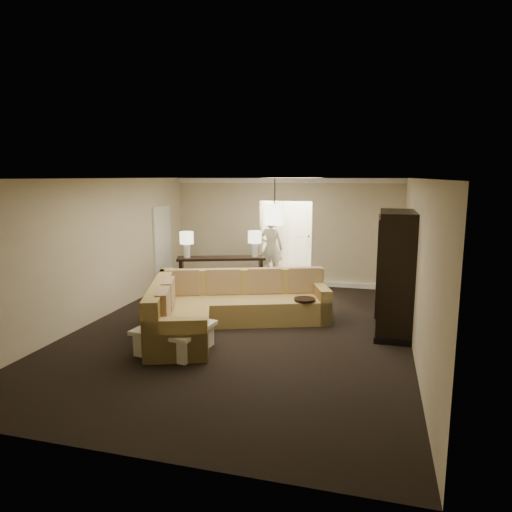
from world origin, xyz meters
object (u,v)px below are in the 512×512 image
(person, at_px, (271,245))
(armoire, at_px, (395,275))
(sectional_sofa, at_px, (224,307))
(coffee_table, at_px, (175,338))
(drink_table, at_px, (305,306))
(console_table, at_px, (221,270))

(person, bearing_deg, armoire, 134.71)
(sectional_sofa, bearing_deg, person, 71.03)
(coffee_table, distance_m, drink_table, 2.65)
(drink_table, relative_size, person, 0.26)
(coffee_table, relative_size, console_table, 0.53)
(coffee_table, xyz_separation_m, console_table, (-0.61, 4.05, 0.28))
(armoire, bearing_deg, console_table, 152.44)
(console_table, distance_m, armoire, 4.65)
(sectional_sofa, bearing_deg, armoire, -8.81)
(sectional_sofa, height_order, console_table, sectional_sofa)
(drink_table, height_order, person, person)
(sectional_sofa, bearing_deg, coffee_table, -126.22)
(person, bearing_deg, coffee_table, 89.88)
(console_table, xyz_separation_m, person, (0.95, 1.45, 0.49))
(armoire, relative_size, drink_table, 4.28)
(coffee_table, height_order, armoire, armoire)
(sectional_sofa, relative_size, person, 1.78)
(sectional_sofa, distance_m, drink_table, 1.56)
(sectional_sofa, xyz_separation_m, person, (-0.05, 4.17, 0.59))
(sectional_sofa, xyz_separation_m, armoire, (3.09, 0.59, 0.67))
(armoire, relative_size, person, 1.13)
(sectional_sofa, relative_size, console_table, 1.58)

